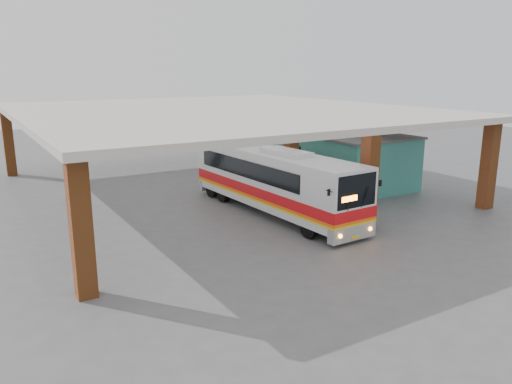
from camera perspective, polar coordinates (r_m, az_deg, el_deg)
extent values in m
plane|color=#515154|center=(23.47, 2.11, -2.96)|extent=(90.00, 90.00, 0.00)
cube|color=#964D20|center=(22.48, 12.81, 1.67)|extent=(0.60, 0.60, 4.35)
cube|color=#964D20|center=(27.03, 4.01, 4.01)|extent=(0.60, 0.60, 4.35)
cube|color=#964D20|center=(32.07, -2.18, 5.59)|extent=(0.60, 0.60, 4.35)
cube|color=#964D20|center=(15.74, -19.36, -4.00)|extent=(0.60, 0.60, 4.35)
cube|color=#964D20|center=(36.19, -26.44, 5.10)|extent=(0.60, 0.60, 4.35)
cube|color=#964D20|center=(27.18, 25.05, 2.78)|extent=(0.60, 0.60, 4.35)
cube|color=#964D20|center=(42.43, 0.89, 7.63)|extent=(0.60, 0.60, 4.35)
cube|color=beige|center=(28.44, -4.21, 9.22)|extent=(21.00, 23.00, 0.30)
cube|color=#2E746C|center=(30.67, 9.83, 3.73)|extent=(5.00, 8.00, 3.00)
cube|color=#4D4D4D|center=(30.44, 9.95, 6.61)|extent=(5.20, 8.20, 0.12)
cube|color=#153A32|center=(28.03, 7.88, 1.92)|extent=(0.08, 0.95, 2.10)
cube|color=black|center=(30.24, 4.36, 4.33)|extent=(0.08, 1.20, 1.00)
cube|color=black|center=(30.22, 4.31, 4.33)|extent=(0.04, 1.30, 1.10)
cube|color=silver|center=(23.83, 2.06, 1.60)|extent=(2.84, 11.05, 2.55)
cube|color=silver|center=(22.85, 3.44, 4.55)|extent=(1.23, 2.79, 0.23)
cube|color=#999A9F|center=(20.25, 10.92, -4.48)|extent=(2.32, 0.48, 0.64)
cube|color=red|center=(23.94, 2.05, 0.43)|extent=(2.88, 11.05, 0.46)
cube|color=#ED5A0D|center=(24.01, 2.04, -0.24)|extent=(2.88, 11.05, 0.12)
cube|color=yellow|center=(24.03, 2.04, -0.48)|extent=(2.88, 11.05, 0.09)
cube|color=black|center=(19.71, 11.40, 0.14)|extent=(2.03, 0.20, 1.32)
cube|color=black|center=(23.68, -1.22, 2.66)|extent=(0.47, 8.20, 0.82)
cube|color=black|center=(24.98, 3.22, 3.23)|extent=(0.47, 8.20, 0.82)
cube|color=#FF5905|center=(19.44, 10.64, -0.76)|extent=(0.78, 0.09, 0.20)
sphere|color=orange|center=(19.57, 9.61, -5.00)|extent=(0.16, 0.16, 0.16)
sphere|color=orange|center=(20.69, 12.93, -4.12)|extent=(0.16, 0.16, 0.16)
cube|color=yellow|center=(20.18, 11.31, -5.12)|extent=(0.41, 0.05, 0.11)
cylinder|color=black|center=(20.67, 6.14, -4.06)|extent=(0.34, 0.93, 0.91)
cylinder|color=black|center=(21.91, 9.99, -3.15)|extent=(0.34, 0.93, 0.91)
cylinder|color=black|center=(26.21, -3.78, -0.15)|extent=(0.34, 0.93, 0.91)
cylinder|color=black|center=(27.20, -0.29, 0.40)|extent=(0.34, 0.93, 0.91)
cylinder|color=black|center=(27.21, -5.04, 0.36)|extent=(0.34, 0.93, 0.91)
cylinder|color=black|center=(28.16, -1.63, 0.87)|extent=(0.34, 0.93, 0.91)
imported|color=black|center=(25.79, 11.42, -0.35)|extent=(2.32, 1.42, 1.15)
imported|color=red|center=(23.03, 9.35, -1.12)|extent=(0.69, 0.49, 1.81)
cube|color=#AC1412|center=(32.86, 0.10, 2.37)|extent=(0.52, 0.52, 0.06)
cube|color=#AC1412|center=(32.87, 0.41, 2.86)|extent=(0.15, 0.43, 0.62)
cylinder|color=black|center=(32.68, -0.10, 2.06)|extent=(0.03, 0.03, 0.21)
cylinder|color=black|center=(32.78, 0.48, 2.10)|extent=(0.03, 0.03, 0.21)
cylinder|color=black|center=(33.00, -0.28, 2.18)|extent=(0.03, 0.03, 0.21)
cylinder|color=black|center=(33.11, 0.29, 2.22)|extent=(0.03, 0.03, 0.21)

